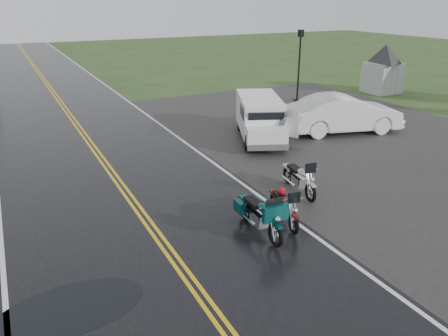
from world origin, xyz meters
name	(u,v)px	position (x,y,z in m)	size (l,w,h in m)	color
ground	(164,246)	(0.00, 0.00, 0.00)	(120.00, 120.00, 0.00)	#2D471E
road	(88,141)	(0.00, 10.00, 0.02)	(8.00, 100.00, 0.04)	black
parking_pad	(351,137)	(11.00, 5.00, 0.01)	(14.00, 24.00, 0.03)	black
visitor_center	(385,57)	(20.00, 12.00, 2.40)	(16.00, 10.00, 4.80)	#A8AAAD
motorcycle_red	(294,216)	(3.33, -1.11, 0.59)	(0.72, 1.99, 1.18)	#5C130A
motorcycle_teal	(276,226)	(2.53, -1.43, 0.66)	(0.82, 2.24, 1.32)	#053639
motorcycle_silver	(311,185)	(4.97, 0.29, 0.63)	(0.77, 2.13, 1.26)	#B0B3B9
van_white	(248,129)	(5.77, 5.61, 0.96)	(1.84, 4.91, 1.93)	white
person_at_van	(283,131)	(7.17, 5.08, 0.84)	(0.61, 0.40, 1.68)	#444348
sedan_white	(344,114)	(11.20, 5.87, 0.89)	(1.89, 5.43, 1.79)	silver
lamp_post_far_right	(299,66)	(13.37, 12.52, 2.17)	(0.37, 0.37, 4.34)	black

